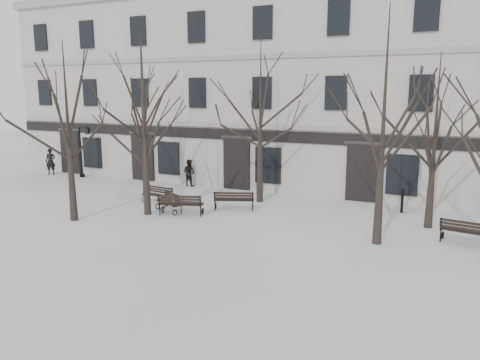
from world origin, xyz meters
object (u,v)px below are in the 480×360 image
Objects in this scene: bench_3 at (170,202)px; tree_0 at (67,110)px; bench_1 at (181,204)px; bench_2 at (468,231)px; lamp_post at (83,147)px; bench_4 at (234,200)px; tree_1 at (144,109)px; tree_2 at (385,98)px; bench_0 at (158,194)px.

tree_0 is at bearing -107.34° from bench_3.
bench_2 is at bearing 167.08° from bench_1.
lamp_post is (-22.36, 4.47, 1.42)m from bench_2.
bench_2 reaches higher than bench_4.
tree_1 is 4.45m from bench_1.
bench_4 is (-6.87, 2.14, -4.75)m from tree_2.
bench_2 is 12.46m from bench_3.
bench_3 is 11.19m from lamp_post.
bench_3 is (0.64, 0.89, -4.25)m from tree_1.
bench_4 is at bearing -15.79° from lamp_post.
tree_0 is at bearing 22.81° from bench_2.
tree_0 is 16.32m from bench_2.
tree_2 is at bearing 140.21° from bench_4.
lamp_post reaches higher than bench_4.
tree_0 reaches higher than bench_4.
tree_2 is (10.09, 0.19, 0.55)m from tree_1.
bench_1 is at bearing 17.53° from tree_1.
tree_0 is at bearing 17.69° from bench_1.
bench_1 is (1.48, 0.47, -4.17)m from tree_1.
bench_4 is (4.01, 0.38, 0.06)m from bench_0.
bench_0 is 0.51× the size of lamp_post.
tree_2 is 4.95× the size of bench_0.
bench_4 is (5.49, 4.51, -4.22)m from tree_0.
bench_3 is 0.89× the size of bench_4.
bench_1 is 1.05× the size of bench_2.
bench_2 reaches higher than bench_3.
tree_0 is 6.12m from bench_0.
tree_2 is 4.87× the size of bench_3.
bench_4 is at bearing 39.42° from tree_0.
bench_3 is (1.44, -1.06, 0.01)m from bench_0.
bench_1 is at bearing 35.17° from tree_0.
tree_1 is at bearing 0.05° from bench_1.
lamp_post is (-9.91, 4.97, 1.49)m from bench_3.
tree_1 is 4.39m from bench_3.
tree_1 is 11.32m from lamp_post.
tree_0 is 12.60m from tree_2.
lamp_post is at bearing 163.67° from tree_2.
bench_2 is at bearing 152.08° from bench_4.
tree_2 is 20.45m from lamp_post.
tree_1 reaches higher than bench_0.
bench_1 is 12.11m from lamp_post.
tree_1 reaches higher than bench_2.
tree_1 is 5.78m from bench_4.
tree_0 is 4.45× the size of bench_0.
tree_1 is at bearing 15.81° from bench_2.
lamp_post is (-7.00, 8.04, -2.78)m from tree_0.
bench_1 is at bearing -25.34° from bench_0.
tree_2 reaches higher than bench_1.
tree_1 is 10.10m from tree_2.
bench_1 reaches higher than bench_2.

